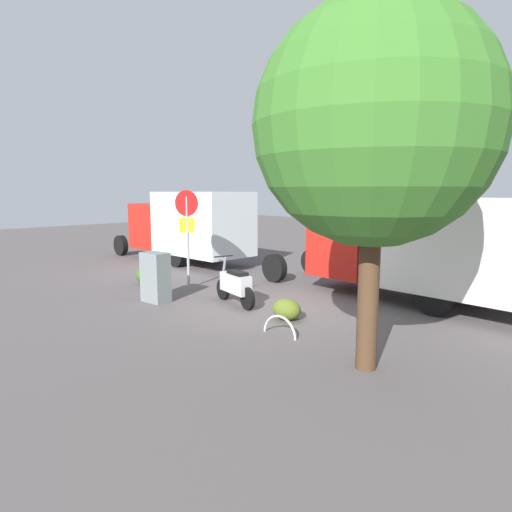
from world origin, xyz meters
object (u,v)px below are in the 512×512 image
Objects in this scene: box_truck_near at (431,244)px; stop_sign at (187,224)px; box_truck_far at (188,224)px; utility_cabinet at (155,277)px; bike_rack_hoop at (280,336)px; motorcycle at (235,285)px; street_tree at (375,126)px.

stop_sign reaches higher than box_truck_near.
box_truck_near is 1.20× the size of box_truck_far.
utility_cabinet is 1.54× the size of bike_rack_hoop.
utility_cabinet is at bearing 2.99° from bike_rack_hoop.
box_truck_near is at bearing -136.81° from utility_cabinet.
bike_rack_hoop is (-2.45, 1.04, -0.52)m from motorcycle.
box_truck_far reaches higher than utility_cabinet.
stop_sign is at bearing -66.06° from utility_cabinet.
street_tree reaches higher than stop_sign.
box_truck_near is at bearing -102.19° from bike_rack_hoop.
utility_cabinet is (1.71, 1.26, 0.13)m from motorcycle.
box_truck_far is at bearing -44.08° from utility_cabinet.
box_truck_near is 6.73m from stop_sign.
bike_rack_hoop is at bearing -177.01° from utility_cabinet.
box_truck_near is 2.94× the size of stop_sign.
stop_sign reaches higher than bike_rack_hoop.
utility_cabinet is 4.22m from bike_rack_hoop.
motorcycle is 1.37× the size of utility_cabinet.
box_truck_far reaches higher than box_truck_near.
stop_sign is at bearing 143.71° from box_truck_far.
box_truck_near is 7.15m from utility_cabinet.
stop_sign is 2.15m from utility_cabinet.
stop_sign is at bearing -12.86° from street_tree.
bike_rack_hoop is (2.12, -0.24, -3.87)m from street_tree.
bike_rack_hoop is (-4.86, 1.35, -1.94)m from stop_sign.
utility_cabinet reaches higher than bike_rack_hoop.
utility_cabinet is (5.17, 4.85, -0.89)m from box_truck_near.
street_tree is at bearing 173.47° from bike_rack_hoop.
motorcycle is at bearing 172.72° from stop_sign.
box_truck_near is 1.49× the size of street_tree.
utility_cabinet is at bearing 113.94° from stop_sign.
box_truck_far is 4.00× the size of motorcycle.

